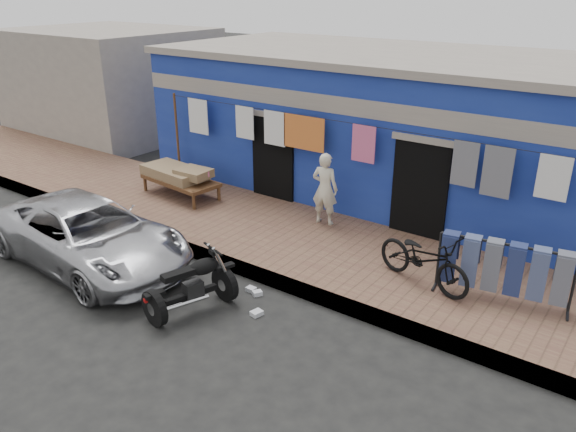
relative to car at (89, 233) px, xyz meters
The scene contains 15 objects.
ground 3.27m from the car, ahead, with size 80.00×80.00×0.00m, color black.
sidewalk 4.24m from the car, 40.52° to the left, with size 28.00×3.00×0.25m, color brown.
curb 3.49m from the car, 21.89° to the left, with size 28.00×0.10×0.25m, color gray.
building 7.52m from the car, 64.54° to the left, with size 12.20×5.20×3.36m.
neighbor_left 10.36m from the car, 139.18° to the left, with size 6.00×5.00×3.40m, color #9E9384.
clothesline 5.06m from the car, 54.15° to the left, with size 10.06×0.06×2.10m.
car is the anchor object (origin of this frame).
seated_person 4.56m from the car, 52.75° to the left, with size 0.53×0.36×1.48m, color beige.
bicycle 5.92m from the car, 24.28° to the left, with size 0.61×1.74×1.12m, color black.
motorcycle 2.66m from the car, ahead, with size 0.98×1.63×1.00m, color black, non-canonical shape.
charpoy 3.14m from the car, 104.44° to the left, with size 2.10×1.15×0.68m, color brown, non-canonical shape.
jeans_rack 7.10m from the car, 22.47° to the left, with size 2.10×0.76×0.99m, color black, non-canonical shape.
litter_a 3.21m from the car, 17.27° to the left, with size 0.16×0.12×0.07m, color silver.
litter_b 3.35m from the car, 15.74° to the left, with size 0.15×0.11×0.08m, color silver.
litter_c 3.62m from the car, ahead, with size 0.18×0.14×0.07m, color silver.
Camera 1 is at (5.13, -5.11, 4.83)m, focal length 35.00 mm.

